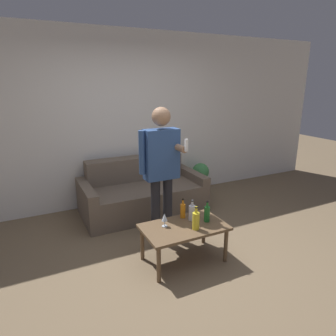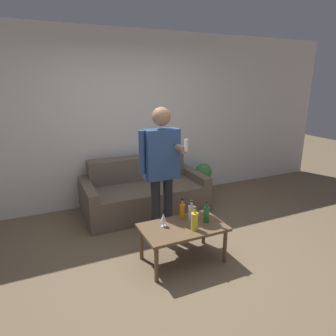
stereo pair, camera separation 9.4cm
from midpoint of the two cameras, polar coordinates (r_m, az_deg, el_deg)
The scene contains 11 objects.
ground_plane at distance 3.47m, azimuth 2.59°, elevation -17.73°, with size 16.00×16.00×0.00m, color #756047.
wall_back at distance 4.84m, azimuth -9.27°, elevation 9.05°, with size 8.00×0.06×2.70m.
couch at distance 4.65m, azimuth -5.62°, elevation -4.70°, with size 1.82×0.94×0.79m.
coffee_table at distance 3.34m, azimuth 2.24°, elevation -11.75°, with size 0.91×0.54×0.42m.
bottle_orange at distance 3.47m, azimuth 2.06°, elevation -8.04°, with size 0.06×0.06×0.23m.
bottle_green at distance 3.21m, azimuth 4.49°, elevation -9.90°, with size 0.08×0.08×0.26m.
bottle_dark at distance 3.41m, azimuth 3.81°, elevation -8.40°, with size 0.08×0.08×0.24m.
bottle_yellow at distance 3.39m, azimuth 6.64°, elevation -8.60°, with size 0.06×0.06×0.24m.
wine_glass_near at distance 3.26m, azimuth -1.49°, elevation -9.44°, with size 0.06×0.06×0.15m.
person_standing_front at distance 3.58m, azimuth -2.06°, elevation 0.70°, with size 0.49×0.43×1.66m.
potted_plant at distance 5.37m, azimuth 5.72°, elevation -1.12°, with size 0.30×0.30×0.54m.
Camera 1 is at (-1.45, -2.49, 1.94)m, focal length 32.00 mm.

